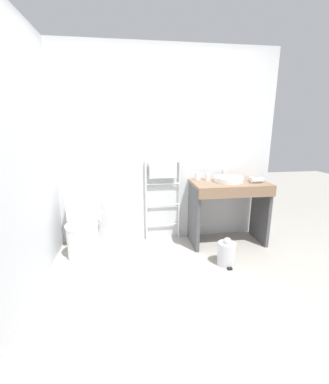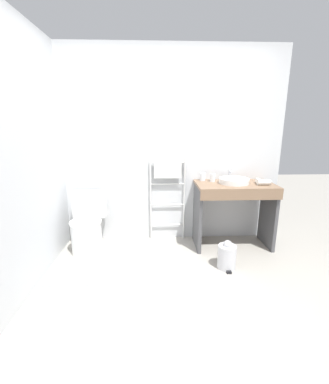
# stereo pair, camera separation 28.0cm
# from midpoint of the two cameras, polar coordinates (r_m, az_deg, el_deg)

# --- Properties ---
(ground_plane) EXTENTS (12.00, 12.00, 0.00)m
(ground_plane) POSITION_cam_midpoint_polar(r_m,az_deg,el_deg) (2.47, 6.51, -23.92)
(ground_plane) COLOR #A8A399
(wall_back) EXTENTS (2.97, 0.12, 2.49)m
(wall_back) POSITION_cam_midpoint_polar(r_m,az_deg,el_deg) (3.42, 3.31, 9.80)
(wall_back) COLOR silver
(wall_back) RESTS_ON ground_plane
(wall_side) EXTENTS (0.12, 2.12, 2.49)m
(wall_side) POSITION_cam_midpoint_polar(r_m,az_deg,el_deg) (2.85, -25.00, 7.49)
(wall_side) COLOR silver
(wall_side) RESTS_ON ground_plane
(toilet) EXTENTS (0.40, 0.52, 0.73)m
(toilet) POSITION_cam_midpoint_polar(r_m,az_deg,el_deg) (3.31, -14.42, -7.57)
(toilet) COLOR white
(toilet) RESTS_ON ground_plane
(towel_radiator) EXTENTS (0.48, 0.06, 1.11)m
(towel_radiator) POSITION_cam_midpoint_polar(r_m,az_deg,el_deg) (3.38, 3.07, 2.18)
(towel_radiator) COLOR silver
(towel_radiator) RESTS_ON ground_plane
(vanity_counter) EXTENTS (0.96, 0.55, 0.83)m
(vanity_counter) POSITION_cam_midpoint_polar(r_m,az_deg,el_deg) (3.39, 17.51, -2.65)
(vanity_counter) COLOR #84664C
(vanity_counter) RESTS_ON ground_plane
(sink_basin) EXTENTS (0.37, 0.37, 0.06)m
(sink_basin) POSITION_cam_midpoint_polar(r_m,az_deg,el_deg) (3.34, 17.53, 2.40)
(sink_basin) COLOR white
(sink_basin) RESTS_ON vanity_counter
(faucet) EXTENTS (0.02, 0.10, 0.13)m
(faucet) POSITION_cam_midpoint_polar(r_m,az_deg,el_deg) (3.52, 16.52, 3.91)
(faucet) COLOR silver
(faucet) RESTS_ON vanity_counter
(cup_near_wall) EXTENTS (0.07, 0.07, 0.10)m
(cup_near_wall) POSITION_cam_midpoint_polar(r_m,az_deg,el_deg) (3.40, 10.81, 3.34)
(cup_near_wall) COLOR white
(cup_near_wall) RESTS_ON vanity_counter
(cup_near_edge) EXTENTS (0.07, 0.07, 0.10)m
(cup_near_edge) POSITION_cam_midpoint_polar(r_m,az_deg,el_deg) (3.37, 13.03, 3.11)
(cup_near_edge) COLOR white
(cup_near_edge) RESTS_ON vanity_counter
(hair_dryer) EXTENTS (0.20, 0.16, 0.07)m
(hair_dryer) POSITION_cam_midpoint_polar(r_m,az_deg,el_deg) (3.39, 23.47, 2.05)
(hair_dryer) COLOR white
(hair_dryer) RESTS_ON vanity_counter
(trash_bin) EXTENTS (0.20, 0.23, 0.33)m
(trash_bin) POSITION_cam_midpoint_polar(r_m,az_deg,el_deg) (3.01, 16.38, -13.56)
(trash_bin) COLOR silver
(trash_bin) RESTS_ON ground_plane
(bath_mat) EXTENTS (0.56, 0.36, 0.01)m
(bath_mat) POSITION_cam_midpoint_polar(r_m,az_deg,el_deg) (2.93, -16.50, -17.44)
(bath_mat) COLOR #B2BCCC
(bath_mat) RESTS_ON ground_plane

